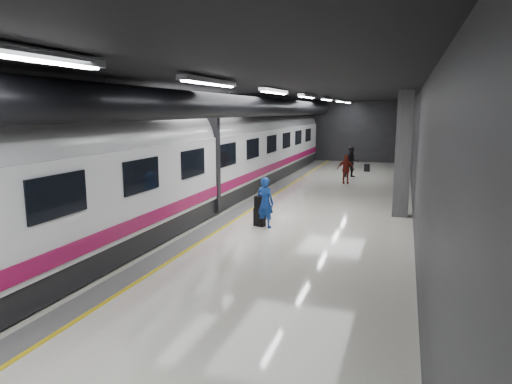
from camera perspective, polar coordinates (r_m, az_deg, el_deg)
The scene contains 9 objects.
ground at distance 16.22m, azimuth 1.12°, elevation -3.38°, with size 40.00×40.00×0.00m, color silver.
platform_hall at distance 16.77m, azimuth 1.18°, elevation 9.27°, with size 10.02×40.02×4.51m.
train at distance 17.09m, azimuth -9.36°, elevation 4.22°, with size 3.05×38.00×4.05m.
traveler_main at distance 14.89m, azimuth 1.16°, elevation -1.32°, with size 0.61×0.40×1.67m, color #1941BB.
suitcase_main at distance 15.18m, azimuth 0.45°, elevation -3.17°, with size 0.37×0.23×0.60m, color black.
shoulder_bag at distance 15.05m, azimuth 0.41°, elevation -1.32°, with size 0.31×0.16×0.41m, color black.
traveler_far_a at distance 26.81m, azimuth 11.88°, elevation 3.68°, with size 0.85×0.67×1.76m, color black.
traveler_far_b at distance 24.54m, azimuth 11.15°, elevation 2.84°, with size 0.89×0.37×1.51m, color maroon.
suitcase_far at distance 29.66m, azimuth 13.70°, elevation 2.95°, with size 0.32×0.21×0.47m, color black.
Camera 1 is at (4.59, -15.09, 3.78)m, focal length 32.00 mm.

